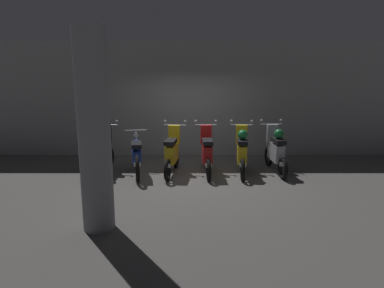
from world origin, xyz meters
name	(u,v)px	position (x,y,z in m)	size (l,w,h in m)	color
ground_plane	(188,176)	(0.00, 0.00, 0.00)	(80.00, 80.00, 0.00)	#565451
back_wall	(188,99)	(0.00, 2.23, 1.66)	(16.00, 0.30, 3.32)	gray
motorbike_slot_0	(100,151)	(-2.17, 0.24, 0.57)	(0.59, 1.68, 1.29)	black
motorbike_slot_1	(135,155)	(-1.31, 0.19, 0.49)	(0.57, 1.94, 1.03)	black
motorbike_slot_2	(170,153)	(-0.43, 0.23, 0.53)	(0.59, 1.68, 1.29)	black
motorbike_slot_3	(205,153)	(0.43, 0.26, 0.53)	(0.59, 1.68, 1.29)	black
motorbike_slot_4	(240,151)	(1.31, 0.26, 0.57)	(0.59, 1.68, 1.29)	black
motorbike_slot_5	(274,150)	(2.17, 0.36, 0.57)	(0.59, 1.68, 1.29)	black
support_pillar	(92,132)	(-1.51, -2.93, 1.66)	(0.53, 0.53, 3.32)	gray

